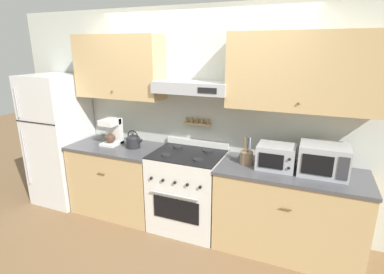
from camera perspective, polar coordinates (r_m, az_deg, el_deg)
ground_plane at (r=3.57m, az=-3.08°, el=-19.15°), size 16.00×16.00×0.00m
wall_back at (r=3.50m, az=2.19°, el=6.97°), size 5.20×0.46×2.55m
counter_left at (r=4.06m, az=-13.69°, el=-7.63°), size 1.15×0.68×0.90m
counter_right at (r=3.37m, az=17.77°, el=-13.22°), size 1.47×0.68×0.90m
stove_range at (r=3.59m, az=-0.82°, el=-10.13°), size 0.80×0.69×1.01m
refrigerator at (r=4.49m, az=-23.90°, el=-0.45°), size 0.66×0.71×1.76m
tea_kettle at (r=3.74m, az=-11.13°, el=-0.73°), size 0.22×0.17×0.22m
coffee_maker at (r=3.93m, az=-14.94°, el=1.04°), size 0.20×0.24×0.33m
microwave at (r=3.15m, az=23.77°, el=-3.97°), size 0.45×0.36×0.30m
utensil_crock at (r=3.22m, az=10.35°, el=-3.83°), size 0.13×0.13×0.29m
toaster_oven at (r=3.15m, az=15.72°, el=-3.63°), size 0.37×0.30×0.25m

